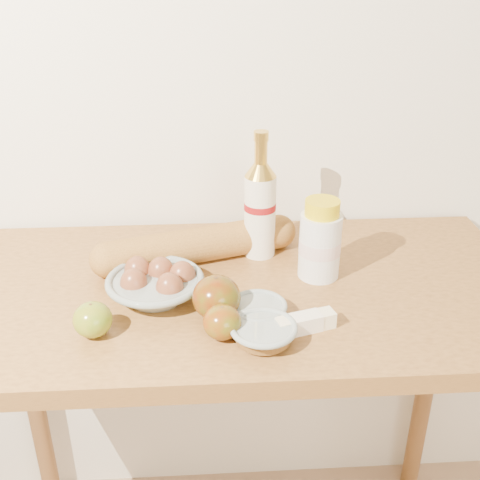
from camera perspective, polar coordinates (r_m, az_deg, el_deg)
The scene contains 12 objects.
back_wall at distance 1.40m, azimuth -0.95°, elevation 17.11°, with size 3.50×0.02×2.60m, color white.
table at distance 1.30m, azimuth -0.08°, elevation -8.95°, with size 1.20×0.60×0.90m.
bourbon_bottle at distance 1.30m, azimuth 1.91°, elevation 3.18°, with size 0.09×0.09×0.28m.
cream_bottle at distance 1.24m, azimuth 7.60°, elevation -0.15°, with size 0.10×0.10×0.17m.
egg_bowl at distance 1.20m, azimuth -7.98°, elevation -4.11°, with size 0.24×0.24×0.07m.
baguette at distance 1.31m, azimuth -4.09°, elevation -0.48°, with size 0.47×0.21×0.08m.
apple_yellowgreen at distance 1.11m, azimuth -13.80°, elevation -7.34°, with size 0.09×0.09×0.06m.
apple_redgreen_front at distance 1.07m, azimuth -1.70°, elevation -7.79°, with size 0.08×0.08×0.06m.
apple_redgreen_right at distance 1.12m, azimuth -2.24°, elevation -5.47°, with size 0.12×0.12×0.08m.
sugar_bowl at distance 1.07m, azimuth 2.23°, elevation -8.76°, with size 0.14×0.14×0.03m.
syrup_bowl at distance 1.13m, azimuth 1.69°, elevation -6.68°, with size 0.12×0.12×0.03m.
butter_stick at distance 1.10m, azimuth 6.21°, elevation -7.81°, with size 0.12×0.06×0.03m.
Camera 1 is at (-0.06, 0.13, 1.55)m, focal length 45.00 mm.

